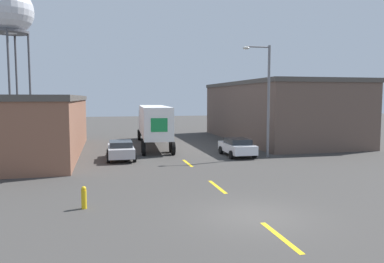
# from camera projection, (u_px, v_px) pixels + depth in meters

# --- Properties ---
(ground_plane) EXTENTS (160.00, 160.00, 0.00)m
(ground_plane) POSITION_uv_depth(u_px,v_px,m) (254.00, 216.00, 14.57)
(ground_plane) COLOR #3D3A38
(road_centerline) EXTENTS (0.20, 17.26, 0.01)m
(road_centerline) POSITION_uv_depth(u_px,v_px,m) (217.00, 187.00, 19.36)
(road_centerline) COLOR gold
(road_centerline) RESTS_ON ground_plane
(warehouse_left) EXTENTS (9.20, 19.69, 4.78)m
(warehouse_left) POSITION_uv_depth(u_px,v_px,m) (22.00, 125.00, 30.23)
(warehouse_left) COLOR brown
(warehouse_left) RESTS_ON ground_plane
(warehouse_right) EXTENTS (10.09, 20.75, 6.29)m
(warehouse_right) POSITION_uv_depth(u_px,v_px,m) (275.00, 111.00, 40.92)
(warehouse_right) COLOR brown
(warehouse_right) RESTS_ON ground_plane
(semi_truck) EXTENTS (3.36, 14.12, 3.82)m
(semi_truck) POSITION_uv_depth(u_px,v_px,m) (153.00, 122.00, 35.73)
(semi_truck) COLOR black
(semi_truck) RESTS_ON ground_plane
(parked_car_left_far) EXTENTS (2.06, 4.23, 1.40)m
(parked_car_left_far) POSITION_uv_depth(u_px,v_px,m) (121.00, 150.00, 27.80)
(parked_car_left_far) COLOR #B2B2B7
(parked_car_left_far) RESTS_ON ground_plane
(parked_car_right_mid) EXTENTS (2.06, 4.23, 1.40)m
(parked_car_right_mid) POSITION_uv_depth(u_px,v_px,m) (237.00, 147.00, 29.52)
(parked_car_right_mid) COLOR silver
(parked_car_right_mid) RESTS_ON ground_plane
(water_tower) EXTENTS (6.02, 6.02, 19.04)m
(water_tower) POSITION_uv_depth(u_px,v_px,m) (10.00, 13.00, 49.47)
(water_tower) COLOR #47474C
(water_tower) RESTS_ON ground_plane
(street_lamp) EXTENTS (2.25, 0.32, 8.55)m
(street_lamp) POSITION_uv_depth(u_px,v_px,m) (266.00, 94.00, 28.55)
(street_lamp) COLOR slate
(street_lamp) RESTS_ON ground_plane
(fire_hydrant) EXTENTS (0.22, 0.22, 0.95)m
(fire_hydrant) POSITION_uv_depth(u_px,v_px,m) (84.00, 198.00, 15.52)
(fire_hydrant) COLOR gold
(fire_hydrant) RESTS_ON ground_plane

